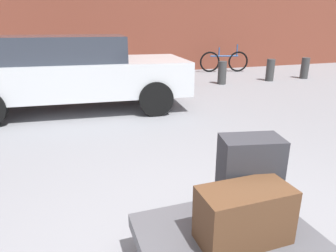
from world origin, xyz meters
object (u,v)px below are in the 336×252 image
luggage_cart (228,244)px  duffel_bag_brown_rear_left (244,215)px  suitcase_charcoal_rear_right (249,176)px  bicycle_leaning (224,61)px  parked_car (73,71)px  bollard_corner (305,68)px  bollard_kerb_mid (222,73)px  bollard_kerb_far (270,70)px  bollard_kerb_near (180,75)px

luggage_cart → duffel_bag_brown_rear_left: 0.26m
suitcase_charcoal_rear_right → bicycle_leaning: (4.30, 8.05, -0.25)m
duffel_bag_brown_rear_left → parked_car: size_ratio=0.13×
suitcase_charcoal_rear_right → bollard_corner: 8.48m
bollard_kerb_mid → luggage_cart: bearing=-118.4°
luggage_cart → suitcase_charcoal_rear_right: 0.47m
bollard_kerb_far → bollard_corner: (1.30, 0.00, 0.00)m
bollard_kerb_near → bollard_kerb_far: bearing=0.0°
bicycle_leaning → bollard_kerb_far: 2.12m
luggage_cart → bollard_kerb_near: bearing=71.5°
parked_car → bollard_kerb_near: size_ratio=6.89×
suitcase_charcoal_rear_right → parked_car: (-0.99, 4.59, 0.14)m
luggage_cart → suitcase_charcoal_rear_right: suitcase_charcoal_rear_right is taller
parked_car → bicycle_leaning: parked_car is taller
luggage_cart → bollard_kerb_far: 7.92m
duffel_bag_brown_rear_left → bollard_kerb_mid: (3.28, 6.23, -0.20)m
suitcase_charcoal_rear_right → bollard_kerb_mid: (3.09, 5.98, -0.30)m
parked_car → duffel_bag_brown_rear_left: bearing=-80.6°
bollard_kerb_near → luggage_cart: bearing=-108.5°
bollard_corner → suitcase_charcoal_rear_right: bearing=-135.2°
bollard_kerb_far → bollard_corner: size_ratio=1.00×
suitcase_charcoal_rear_right → bollard_kerb_near: 6.25m
bollard_kerb_mid → parked_car: bearing=-161.3°
duffel_bag_brown_rear_left → bollard_corner: (6.20, 6.23, -0.20)m
bollard_kerb_near → bollard_kerb_mid: same height
bollard_kerb_far → bollard_corner: same height
suitcase_charcoal_rear_right → bollard_kerb_mid: bearing=75.3°
suitcase_charcoal_rear_right → bollard_kerb_far: suitcase_charcoal_rear_right is taller
bollard_kerb_near → bollard_kerb_far: size_ratio=1.00×
parked_car → bollard_kerb_far: bearing=13.6°
parked_car → bollard_kerb_far: 5.89m
suitcase_charcoal_rear_right → bicycle_leaning: bicycle_leaning is taller
bollard_kerb_mid → bollard_kerb_far: bearing=0.0°
bicycle_leaning → bollard_corner: (1.71, -2.08, -0.05)m
bollard_kerb_near → bollard_corner: size_ratio=1.00×
bollard_corner → bollard_kerb_far: bearing=180.0°
bollard_kerb_far → bollard_kerb_near: bearing=180.0°
luggage_cart → bollard_corner: bollard_corner is taller
duffel_bag_brown_rear_left → suitcase_charcoal_rear_right: suitcase_charcoal_rear_right is taller
bollard_kerb_mid → bollard_kerb_far: same height
duffel_bag_brown_rear_left → bollard_kerb_far: size_ratio=0.87×
bollard_kerb_mid → bollard_kerb_far: size_ratio=1.00×
bollard_kerb_mid → duffel_bag_brown_rear_left: bearing=-117.8°
luggage_cart → bicycle_leaning: (4.55, 8.25, 0.10)m
bollard_kerb_near → duffel_bag_brown_rear_left: bearing=-107.8°
bollard_corner → bollard_kerb_mid: bearing=180.0°
bollard_kerb_near → bollard_kerb_mid: size_ratio=1.00×
parked_car → bollard_kerb_far: (5.71, 1.38, -0.44)m
suitcase_charcoal_rear_right → bollard_kerb_far: bearing=64.4°
suitcase_charcoal_rear_right → bollard_kerb_near: bearing=85.8°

